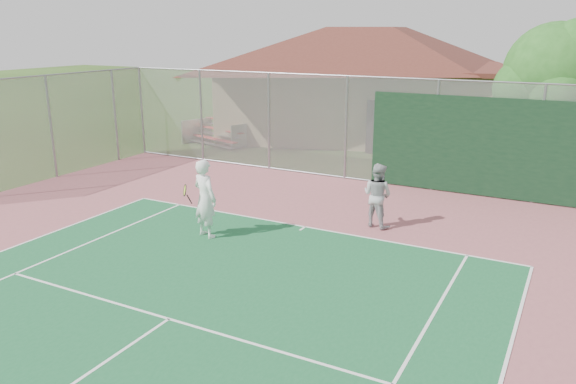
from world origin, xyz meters
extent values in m
cylinder|color=gray|center=(-10.00, 17.00, 1.75)|extent=(0.08, 0.08, 3.50)
cylinder|color=gray|center=(-7.00, 17.00, 1.75)|extent=(0.08, 0.08, 3.50)
cylinder|color=gray|center=(-4.00, 17.00, 1.75)|extent=(0.08, 0.08, 3.50)
cylinder|color=gray|center=(-1.00, 17.00, 1.75)|extent=(0.08, 0.08, 3.50)
cylinder|color=gray|center=(2.00, 17.00, 1.75)|extent=(0.08, 0.08, 3.50)
cylinder|color=gray|center=(5.00, 17.00, 1.75)|extent=(0.08, 0.08, 3.50)
cylinder|color=gray|center=(0.00, 17.00, 3.50)|extent=(20.00, 0.05, 0.05)
cylinder|color=gray|center=(0.00, 17.00, 0.05)|extent=(20.00, 0.05, 0.05)
cube|color=#999EA0|center=(0.00, 17.00, 1.75)|extent=(20.00, 0.02, 3.50)
cube|color=black|center=(5.00, 16.95, 1.55)|extent=(10.00, 0.04, 3.00)
cylinder|color=gray|center=(-10.00, 15.50, 1.75)|extent=(0.08, 0.08, 3.50)
cylinder|color=gray|center=(-10.00, 12.50, 1.75)|extent=(0.08, 0.08, 3.50)
cube|color=#999EA0|center=(-10.00, 12.50, 1.75)|extent=(0.02, 9.00, 3.50)
cube|color=tan|center=(-3.46, 25.53, 1.59)|extent=(14.60, 11.74, 3.18)
cube|color=brown|center=(-3.46, 25.53, 3.23)|extent=(15.26, 12.40, 0.19)
pyramid|color=brown|center=(-3.46, 25.53, 5.09)|extent=(16.06, 12.92, 1.91)
cube|color=black|center=(-1.34, 21.26, 1.11)|extent=(0.95, 0.06, 2.22)
cube|color=#B7322A|center=(-8.24, 19.56, 0.33)|extent=(2.79, 1.07, 0.05)
cube|color=#B2B5BA|center=(-8.24, 19.32, 0.14)|extent=(2.78, 1.05, 0.04)
cube|color=#B7322A|center=(-8.24, 20.08, 0.66)|extent=(2.79, 1.07, 0.05)
cube|color=#B2B5BA|center=(-8.24, 19.84, 0.47)|extent=(2.78, 1.05, 0.04)
cube|color=#B7322A|center=(-8.24, 20.60, 0.99)|extent=(2.79, 1.07, 0.05)
cube|color=#B2B5BA|center=(-8.24, 20.36, 0.80)|extent=(2.78, 1.05, 0.04)
cube|color=#B2B5BA|center=(-9.57, 20.08, 0.52)|extent=(0.55, 1.65, 1.04)
cube|color=#B2B5BA|center=(-6.92, 20.08, 0.52)|extent=(0.55, 1.65, 1.04)
cylinder|color=#352313|center=(5.05, 19.66, 1.41)|extent=(0.36, 0.36, 2.82)
sphere|color=#245A1C|center=(5.05, 19.66, 3.62)|extent=(3.22, 3.22, 3.22)
sphere|color=#245A1C|center=(4.24, 19.25, 3.12)|extent=(2.01, 2.01, 2.01)
sphere|color=#245A1C|center=(5.25, 18.75, 3.02)|extent=(1.81, 1.81, 1.81)
sphere|color=#245A1C|center=(4.75, 20.46, 3.42)|extent=(2.01, 2.01, 2.01)
imported|color=white|center=(-1.87, 10.13, 0.98)|extent=(0.81, 0.64, 1.95)
imported|color=#A6A8AB|center=(1.61, 12.82, 0.84)|extent=(0.95, 0.82, 1.67)
camera|label=1|loc=(6.05, -0.51, 4.96)|focal=35.00mm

